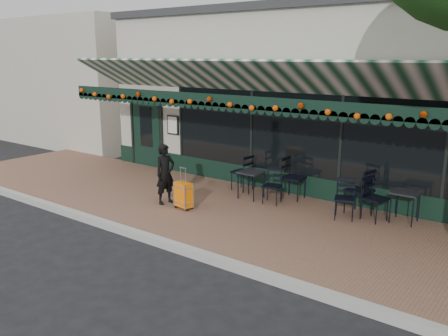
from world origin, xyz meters
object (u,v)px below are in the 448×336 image
Objects in this scene: cafe_table_a at (406,195)px; chair_a_right at (375,199)px; chair_b_front at (272,186)px; chair_b_left at (242,172)px; chair_a_left at (359,191)px; chair_b_right at (294,178)px; cafe_table_b at (251,174)px; chair_a_front at (345,199)px; woman at (165,174)px; suitcase at (184,195)px.

chair_a_right is (-0.53, -0.26, -0.12)m from cafe_table_a.
chair_b_front is at bearing 112.67° from chair_a_right.
chair_b_front is (1.17, -0.50, -0.06)m from chair_b_left.
chair_a_left reaches higher than chair_b_right.
chair_a_right is at bearing 74.59° from chair_a_left.
chair_b_front is at bearing 71.21° from chair_b_left.
cafe_table_b is 2.50m from chair_a_left.
chair_a_right is 3.45m from chair_b_left.
cafe_table_a is 0.65× the size of chair_b_right.
chair_b_front reaches higher than cafe_table_b.
chair_a_front is at bearing 84.76° from chair_b_left.
woman reaches higher than chair_b_left.
cafe_table_a is at bearing 37.18° from suitcase.
suitcase is 1.74m from cafe_table_b.
cafe_table_b is 0.73m from chair_b_left.
chair_b_right is (2.15, 2.06, -0.19)m from woman.
chair_b_left is at bearing 141.88° from cafe_table_b.
suitcase is 1.16× the size of chair_b_front.
chair_a_left is at bearing 56.20° from chair_a_front.
chair_a_left is at bearing -98.79° from chair_b_right.
cafe_table_a is at bearing 104.28° from chair_a_left.
chair_b_left is (-3.97, -0.04, -0.12)m from cafe_table_a.
chair_b_right is (-2.58, 0.07, -0.08)m from cafe_table_a.
chair_b_left is (-3.44, 0.21, -0.00)m from chair_a_right.
cafe_table_b is at bearing 162.51° from chair_b_front.
cafe_table_b is at bearing -171.79° from cafe_table_a.
cafe_table_b reaches higher than cafe_table_a.
chair_b_left is 1.39m from chair_b_right.
chair_a_left is 3.02m from chair_b_left.
woman is 0.70m from suitcase.
suitcase is at bearing 139.21° from chair_b_right.
chair_b_right reaches higher than suitcase.
chair_a_right is at bearing 37.21° from suitcase.
suitcase is 4.63m from cafe_table_a.
woman is 2.14× the size of cafe_table_a.
suitcase is 3.44m from chair_a_front.
woman reaches higher than chair_a_right.
suitcase is at bearing -144.49° from chair_b_front.
chair_a_right is 2.28m from chair_b_front.
suitcase reaches higher than chair_a_right.
suitcase reaches higher than chair_b_front.
suitcase reaches higher than chair_b_left.
cafe_table_b is 0.72× the size of chair_b_left.
chair_b_right is at bearing 64.59° from suitcase.
cafe_table_b is at bearing 56.07° from chair_b_left.
cafe_table_a is 2.59m from chair_b_right.
chair_a_front is (-0.11, -0.48, -0.08)m from chair_a_left.
chair_b_right is at bearing 58.70° from chair_b_front.
woman reaches higher than suitcase.
woman is 1.73× the size of chair_b_front.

